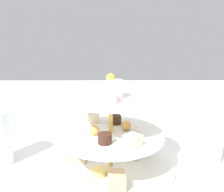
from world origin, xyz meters
TOP-DOWN VIEW (x-y plane):
  - ground_plane at (0.00, 0.00)m, footprint 2.40×2.40m
  - tiered_serving_stand at (0.00, -0.00)m, footprint 0.30×0.30m
  - butter_knife_left at (-0.34, -0.01)m, footprint 0.04×0.17m
  - water_glass_mid_back at (-0.04, 0.25)m, footprint 0.06×0.06m

SIDE VIEW (x-z plane):
  - ground_plane at x=0.00m, z-range 0.00..0.00m
  - butter_knife_left at x=-0.34m, z-range 0.00..0.00m
  - water_glass_mid_back at x=-0.04m, z-range 0.00..0.08m
  - tiered_serving_stand at x=0.00m, z-range -0.05..0.19m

